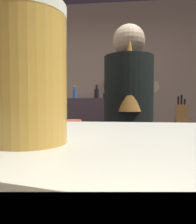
# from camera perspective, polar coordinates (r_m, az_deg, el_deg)

# --- Properties ---
(wall_back) EXTENTS (5.20, 0.10, 2.70)m
(wall_back) POSITION_cam_1_polar(r_m,az_deg,el_deg) (3.45, 2.62, 6.25)
(wall_back) COLOR gray
(wall_back) RESTS_ON ground
(prep_counter) EXTENTS (2.10, 0.60, 0.91)m
(prep_counter) POSITION_cam_1_polar(r_m,az_deg,el_deg) (2.06, 10.13, -16.59)
(prep_counter) COLOR brown
(prep_counter) RESTS_ON ground
(back_shelf) EXTENTS (0.88, 0.36, 1.19)m
(back_shelf) POSITION_cam_1_polar(r_m,az_deg,el_deg) (3.22, -0.41, -6.94)
(back_shelf) COLOR #3D3137
(back_shelf) RESTS_ON ground
(bartender) EXTENTS (0.42, 0.51, 1.67)m
(bartender) POSITION_cam_1_polar(r_m,az_deg,el_deg) (1.49, 8.20, -3.81)
(bartender) COLOR #282A40
(bartender) RESTS_ON ground
(knife_block) EXTENTS (0.10, 0.08, 0.29)m
(knife_block) POSITION_cam_1_polar(r_m,az_deg,el_deg) (2.06, 21.56, -0.74)
(knife_block) COLOR brown
(knife_block) RESTS_ON prep_counter
(mixing_bowl) EXTENTS (0.18, 0.18, 0.05)m
(mixing_bowl) POSITION_cam_1_polar(r_m,az_deg,el_deg) (2.06, -6.93, -2.83)
(mixing_bowl) COLOR #C55835
(mixing_bowl) RESTS_ON prep_counter
(chefs_knife) EXTENTS (0.24, 0.07, 0.01)m
(chefs_knife) POSITION_cam_1_polar(r_m,az_deg,el_deg) (1.93, 16.08, -3.91)
(chefs_knife) COLOR silver
(chefs_knife) RESTS_ON prep_counter
(pint_glass_near) EXTENTS (0.08, 0.08, 0.14)m
(pint_glass_near) POSITION_cam_1_polar(r_m,az_deg,el_deg) (0.23, -18.08, 9.34)
(pint_glass_near) COLOR gold
(pint_glass_near) RESTS_ON bar_counter
(pint_glass_far) EXTENTS (0.07, 0.07, 0.14)m
(pint_glass_far) POSITION_cam_1_polar(r_m,az_deg,el_deg) (0.06, -4.67, 27.65)
(pint_glass_far) COLOR gold
(pint_glass_far) RESTS_ON bar_counter
(bottle_olive_oil) EXTENTS (0.07, 0.07, 0.25)m
(bottle_olive_oil) POSITION_cam_1_polar(r_m,az_deg,el_deg) (3.12, 6.22, 5.50)
(bottle_olive_oil) COLOR black
(bottle_olive_oil) RESTS_ON back_shelf
(bottle_hot_sauce) EXTENTS (0.07, 0.07, 0.21)m
(bottle_hot_sauce) POSITION_cam_1_polar(r_m,az_deg,el_deg) (3.24, -0.36, 5.14)
(bottle_hot_sauce) COLOR black
(bottle_hot_sauce) RESTS_ON back_shelf
(bottle_vinegar) EXTENTS (0.05, 0.05, 0.22)m
(bottle_vinegar) POSITION_cam_1_polar(r_m,az_deg,el_deg) (3.07, 1.86, 5.37)
(bottle_vinegar) COLOR black
(bottle_vinegar) RESTS_ON back_shelf
(bottle_soy) EXTENTS (0.06, 0.06, 0.19)m
(bottle_soy) POSITION_cam_1_polar(r_m,az_deg,el_deg) (3.22, -6.31, 4.96)
(bottle_soy) COLOR #2E54A2
(bottle_soy) RESTS_ON back_shelf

